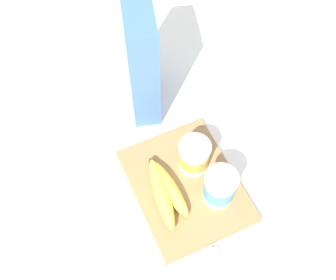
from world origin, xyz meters
TOP-DOWN VIEW (x-y plane):
  - ground_plane at (0.00, 0.00)m, footprint 2.40×2.40m
  - cutting_board at (0.00, 0.00)m, footprint 0.29×0.23m
  - cereal_box at (-0.27, 0.01)m, footprint 0.18×0.11m
  - yogurt_cup_front at (-0.04, 0.04)m, footprint 0.07×0.07m
  - yogurt_cup_back at (0.06, 0.05)m, footprint 0.07×0.07m
  - banana_bunch at (0.00, -0.05)m, footprint 0.18×0.07m
  - spoon at (0.19, -0.03)m, footprint 0.13×0.08m

SIDE VIEW (x-z plane):
  - ground_plane at x=0.00m, z-range 0.00..0.00m
  - spoon at x=0.19m, z-range 0.00..0.01m
  - cutting_board at x=0.00m, z-range 0.00..0.01m
  - banana_bunch at x=0.00m, z-range 0.01..0.05m
  - yogurt_cup_front at x=-0.04m, z-range 0.01..0.10m
  - yogurt_cup_back at x=0.06m, z-range 0.01..0.11m
  - cereal_box at x=-0.27m, z-range 0.00..0.30m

